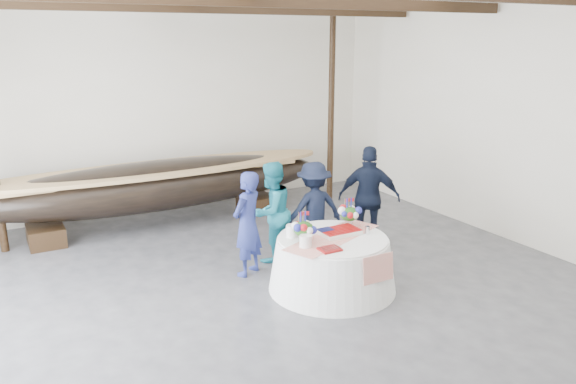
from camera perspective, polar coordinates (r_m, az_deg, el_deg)
floor at (r=8.01m, az=1.62°, el=-12.47°), size 10.00×12.00×0.01m
wall_back at (r=12.70m, az=-12.33°, el=8.36°), size 10.00×0.02×4.50m
wall_right at (r=10.65m, az=25.71°, el=5.86°), size 0.02×12.00×4.50m
pavilion_structure at (r=7.79m, az=-1.33°, el=17.32°), size 9.80×11.76×4.50m
longboat_display at (r=11.59m, az=-13.05°, el=0.68°), size 7.25×1.45×1.36m
banquet_table at (r=8.66m, az=4.52°, el=-7.22°), size 1.95×1.95×0.84m
tabletop_items at (r=8.55m, az=3.98°, el=-3.45°), size 1.88×1.19×0.40m
guest_woman_blue at (r=9.02m, az=-4.15°, el=-3.24°), size 0.75×0.68×1.72m
guest_woman_teal at (r=9.59m, az=-1.71°, el=-2.02°), size 1.03×0.92×1.74m
guest_man_left at (r=9.83m, az=2.63°, el=-1.74°), size 1.14×0.72×1.68m
guest_man_right at (r=10.24m, az=8.24°, el=-0.57°), size 1.15×1.05×1.89m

